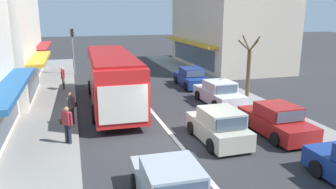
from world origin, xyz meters
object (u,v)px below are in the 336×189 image
(pedestrian_browsing_midblock, at_px, (67,123))
(pedestrian_far_walker, at_px, (71,106))
(parked_sedan_kerb_rear, at_px, (191,78))
(parked_sedan_kerb_third, at_px, (219,94))
(hatchback_adjacent_lane_lead, at_px, (218,127))
(parked_sedan_kerb_second, at_px, (276,121))
(street_tree_right, at_px, (248,70))
(traffic_light_downstreet, at_px, (73,44))
(city_bus, at_px, (112,76))
(pedestrian_with_handbag_near, at_px, (63,77))

(pedestrian_browsing_midblock, relative_size, pedestrian_far_walker, 1.00)
(pedestrian_browsing_midblock, bearing_deg, parked_sedan_kerb_rear, 46.35)
(parked_sedan_kerb_third, bearing_deg, hatchback_adjacent_lane_lead, -115.10)
(parked_sedan_kerb_second, bearing_deg, street_tree_right, 73.36)
(parked_sedan_kerb_rear, height_order, traffic_light_downstreet, traffic_light_downstreet)
(parked_sedan_kerb_third, bearing_deg, parked_sedan_kerb_second, -86.74)
(parked_sedan_kerb_rear, bearing_deg, parked_sedan_kerb_second, -88.84)
(city_bus, bearing_deg, parked_sedan_kerb_third, -12.46)
(parked_sedan_kerb_third, height_order, parked_sedan_kerb_rear, same)
(city_bus, xyz_separation_m, parked_sedan_kerb_rear, (6.54, 3.82, -1.22))
(city_bus, relative_size, pedestrian_with_handbag_near, 6.70)
(traffic_light_downstreet, height_order, pedestrian_browsing_midblock, traffic_light_downstreet)
(pedestrian_with_handbag_near, bearing_deg, traffic_light_downstreet, 82.14)
(parked_sedan_kerb_second, height_order, parked_sedan_kerb_third, same)
(parked_sedan_kerb_second, bearing_deg, pedestrian_far_walker, 157.64)
(hatchback_adjacent_lane_lead, relative_size, traffic_light_downstreet, 0.89)
(hatchback_adjacent_lane_lead, height_order, street_tree_right, street_tree_right)
(parked_sedan_kerb_third, height_order, pedestrian_with_handbag_near, pedestrian_with_handbag_near)
(parked_sedan_kerb_second, relative_size, parked_sedan_kerb_rear, 0.99)
(city_bus, xyz_separation_m, pedestrian_browsing_midblock, (-2.63, -5.79, -0.81))
(parked_sedan_kerb_second, xyz_separation_m, pedestrian_far_walker, (-9.20, 3.78, 0.40))
(parked_sedan_kerb_third, xyz_separation_m, parked_sedan_kerb_rear, (0.10, 5.24, 0.00))
(street_tree_right, xyz_separation_m, pedestrian_with_handbag_near, (-11.42, 6.26, -0.97))
(pedestrian_with_handbag_near, bearing_deg, parked_sedan_kerb_third, -33.82)
(city_bus, distance_m, parked_sedan_kerb_third, 6.71)
(city_bus, relative_size, pedestrian_far_walker, 6.70)
(parked_sedan_kerb_third, xyz_separation_m, traffic_light_downstreet, (-8.55, 12.52, 2.19))
(street_tree_right, distance_m, pedestrian_with_handbag_near, 13.06)
(pedestrian_browsing_midblock, bearing_deg, traffic_light_downstreet, 88.24)
(parked_sedan_kerb_second, distance_m, pedestrian_far_walker, 9.95)
(parked_sedan_kerb_second, xyz_separation_m, parked_sedan_kerb_rear, (-0.22, 10.87, 0.00))
(parked_sedan_kerb_rear, distance_m, street_tree_right, 5.71)
(street_tree_right, bearing_deg, city_bus, 170.72)
(parked_sedan_kerb_rear, bearing_deg, city_bus, -149.70)
(city_bus, xyz_separation_m, street_tree_right, (8.45, -1.38, 0.16))
(traffic_light_downstreet, height_order, street_tree_right, traffic_light_downstreet)
(pedestrian_far_walker, bearing_deg, pedestrian_browsing_midblock, -94.32)
(parked_sedan_kerb_rear, distance_m, pedestrian_browsing_midblock, 13.29)
(parked_sedan_kerb_second, distance_m, parked_sedan_kerb_third, 5.63)
(street_tree_right, relative_size, pedestrian_with_handbag_near, 2.57)
(parked_sedan_kerb_second, relative_size, pedestrian_browsing_midblock, 2.59)
(street_tree_right, xyz_separation_m, pedestrian_browsing_midblock, (-11.08, -4.41, -0.97))
(hatchback_adjacent_lane_lead, xyz_separation_m, pedestrian_far_walker, (-6.20, 3.87, 0.36))
(pedestrian_with_handbag_near, distance_m, pedestrian_browsing_midblock, 10.67)
(parked_sedan_kerb_third, bearing_deg, pedestrian_browsing_midblock, -154.28)
(parked_sedan_kerb_third, relative_size, parked_sedan_kerb_rear, 1.00)
(traffic_light_downstreet, xyz_separation_m, pedestrian_with_handbag_near, (-0.86, -6.22, -1.79))
(city_bus, distance_m, pedestrian_far_walker, 4.15)
(pedestrian_browsing_midblock, bearing_deg, city_bus, 65.58)
(parked_sedan_kerb_third, relative_size, traffic_light_downstreet, 1.01)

